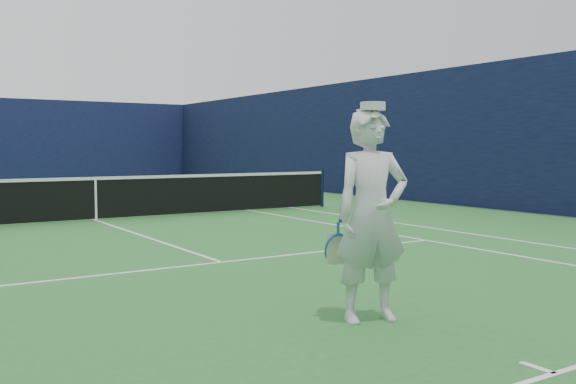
{
  "coord_description": "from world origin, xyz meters",
  "views": [
    {
      "loc": [
        -4.18,
        -14.73,
        1.68
      ],
      "look_at": [
        -0.19,
        -8.5,
        1.17
      ],
      "focal_mm": 40.0,
      "sensor_mm": 36.0,
      "label": 1
    }
  ],
  "objects": [
    {
      "name": "ground",
      "position": [
        0.0,
        0.0,
        0.0
      ],
      "size": [
        80.0,
        80.0,
        0.0
      ],
      "primitive_type": "plane",
      "color": "#296E2C",
      "rests_on": "ground"
    },
    {
      "name": "court_markings",
      "position": [
        0.0,
        0.0,
        0.0
      ],
      "size": [
        11.03,
        23.83,
        0.01
      ],
      "color": "white",
      "rests_on": "ground"
    },
    {
      "name": "windscreen_fence",
      "position": [
        0.0,
        0.0,
        2.0
      ],
      "size": [
        20.12,
        36.12,
        4.0
      ],
      "color": "#0F153A",
      "rests_on": "ground"
    },
    {
      "name": "tennis_net",
      "position": [
        0.0,
        0.0,
        0.55
      ],
      "size": [
        12.88,
        0.09,
        1.07
      ],
      "color": "#141E4C",
      "rests_on": "ground"
    },
    {
      "name": "tennis_player",
      "position": [
        -0.19,
        -9.99,
        1.03
      ],
      "size": [
        0.85,
        0.68,
        2.11
      ],
      "rotation": [
        0.0,
        0.0,
        -0.25
      ],
      "color": "white",
      "rests_on": "ground"
    }
  ]
}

